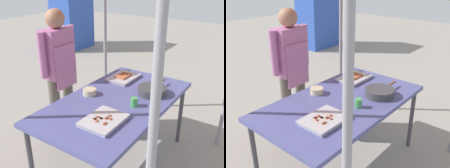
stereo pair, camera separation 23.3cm
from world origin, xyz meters
The scene contains 9 objects.
ground_plane centered at (0.00, 0.00, 0.00)m, with size 18.00×18.00×0.00m, color gray.
stall_table centered at (0.00, 0.00, 0.70)m, with size 1.60×0.90×0.75m.
tray_grilled_sausages centered at (0.48, 0.22, 0.77)m, with size 0.37×0.26×0.05m.
tray_meat_skewers centered at (-0.39, -0.13, 0.77)m, with size 0.36×0.28×0.04m.
cooking_wok centered at (0.31, -0.22, 0.79)m, with size 0.44×0.28×0.07m.
condiment_bowl centered at (-0.05, 0.28, 0.78)m, with size 0.13×0.13×0.06m, color #BFB28C.
drink_cup_near_edge centered at (-0.02, -0.20, 0.79)m, with size 0.06×0.06×0.08m, color #3F994C.
vendor_woman centered at (0.12, 0.84, 0.89)m, with size 0.52×0.22×1.51m.
neighbor_stall_left centered at (3.24, 3.47, 0.99)m, with size 0.94×0.72×1.97m.
Camera 2 is at (-1.67, -1.36, 1.85)m, focal length 41.34 mm.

